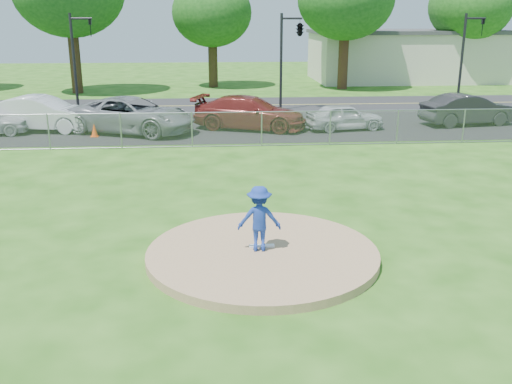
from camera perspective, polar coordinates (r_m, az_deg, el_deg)
ground at (r=22.91m, az=-1.51°, el=3.49°), size 120.00×120.00×0.00m
pitchers_mound at (r=13.38m, az=0.65°, el=-6.21°), size 5.40×5.40×0.20m
pitching_rubber at (r=13.51m, az=0.58°, el=-5.41°), size 0.60×0.15×0.04m
chain_link_fence at (r=24.70m, az=-1.76°, el=6.28°), size 40.00×0.06×1.50m
parking_lot at (r=29.26m, az=-2.16°, el=6.50°), size 50.00×8.00×0.01m
street at (r=36.65m, az=-2.62°, el=8.65°), size 60.00×7.00×0.01m
commercial_building at (r=53.16m, az=14.82°, el=13.10°), size 16.40×9.40×4.30m
tree_center at (r=46.25m, az=-4.46°, el=18.41°), size 6.16×6.16×9.84m
traffic_signal_left at (r=35.15m, az=-17.41°, el=13.06°), size 1.28×0.20×5.60m
traffic_signal_center at (r=34.61m, az=4.22°, el=15.79°), size 1.42×2.48×5.60m
traffic_signal_right at (r=37.56m, az=20.29°, el=13.00°), size 1.28×0.20×5.60m
pitcher at (r=13.07m, az=0.33°, el=-2.67°), size 1.03×0.63×1.54m
traffic_cone at (r=27.85m, az=-15.86°, el=5.97°), size 0.32×0.32×0.62m
parked_car_white at (r=29.99m, az=-20.63°, el=7.35°), size 5.40×2.64×1.70m
parked_car_gray at (r=28.29m, az=-12.30°, el=7.52°), size 6.77×5.01×1.71m
parked_car_darkred at (r=28.61m, az=-0.63°, el=7.93°), size 6.07×4.04×1.63m
parked_car_pearl at (r=28.77m, az=8.86°, el=7.45°), size 4.02×2.17×1.30m
parked_car_charcoal at (r=31.75m, az=20.45°, el=7.74°), size 5.01×2.41×1.59m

